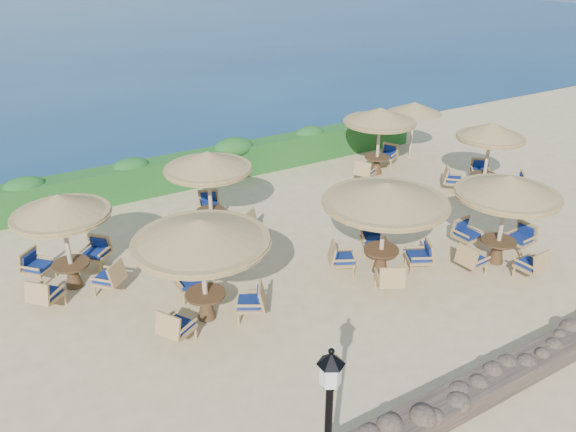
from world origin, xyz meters
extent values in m
plane|color=#CCB481|center=(0.00, 0.00, 0.00)|extent=(120.00, 120.00, 0.00)
plane|color=#0C294E|center=(0.00, 70.00, 0.00)|extent=(160.00, 160.00, 0.00)
cube|color=#184C1A|center=(0.00, 7.20, 0.60)|extent=(18.00, 0.90, 1.20)
cube|color=brown|center=(0.00, -6.20, 0.22)|extent=(15.00, 0.65, 0.44)
cylinder|color=silver|center=(-4.80, -6.80, 2.98)|extent=(0.30, 0.30, 0.36)
cone|color=black|center=(-4.80, -6.80, 3.22)|extent=(0.40, 0.40, 0.18)
cylinder|color=tan|center=(7.80, 5.20, 1.10)|extent=(0.10, 0.10, 2.20)
cone|color=olive|center=(7.80, 5.20, 2.18)|extent=(2.30, 2.30, 0.45)
cylinder|color=tan|center=(-4.22, -0.91, 1.20)|extent=(0.12, 0.12, 2.40)
cone|color=olive|center=(-4.22, -0.91, 2.38)|extent=(3.22, 3.22, 0.55)
cylinder|color=olive|center=(-4.22, -0.91, 2.10)|extent=(3.16, 3.16, 0.14)
cylinder|color=#4C321B|center=(-4.22, -0.91, 0.68)|extent=(0.96, 0.96, 0.06)
cone|color=#4C321B|center=(-4.22, -0.91, 0.33)|extent=(0.44, 0.44, 0.64)
cylinder|color=tan|center=(0.76, -1.38, 1.20)|extent=(0.12, 0.12, 2.40)
cone|color=olive|center=(0.76, -1.38, 2.38)|extent=(3.38, 3.38, 0.55)
cylinder|color=olive|center=(0.76, -1.38, 2.10)|extent=(3.31, 3.31, 0.14)
cylinder|color=#4C321B|center=(0.76, -1.38, 0.68)|extent=(0.96, 0.96, 0.06)
cone|color=#4C321B|center=(0.76, -1.38, 0.33)|extent=(0.44, 0.44, 0.64)
cylinder|color=tan|center=(3.91, -2.69, 1.20)|extent=(0.12, 0.12, 2.40)
cone|color=olive|center=(3.91, -2.69, 2.38)|extent=(2.84, 2.84, 0.55)
cylinder|color=olive|center=(3.91, -2.69, 2.10)|extent=(2.78, 2.78, 0.14)
cylinder|color=#4C321B|center=(3.91, -2.69, 0.68)|extent=(0.96, 0.96, 0.06)
cone|color=#4C321B|center=(3.91, -2.69, 0.33)|extent=(0.44, 0.44, 0.64)
cylinder|color=tan|center=(-6.66, 2.20, 1.20)|extent=(0.12, 0.12, 2.40)
cone|color=olive|center=(-6.66, 2.20, 2.38)|extent=(2.46, 2.46, 0.55)
cylinder|color=olive|center=(-6.66, 2.20, 2.10)|extent=(2.41, 2.41, 0.14)
cylinder|color=#4C321B|center=(-6.66, 2.20, 0.68)|extent=(0.96, 0.96, 0.06)
cone|color=#4C321B|center=(-6.66, 2.20, 0.33)|extent=(0.44, 0.44, 0.64)
cylinder|color=tan|center=(-2.23, 3.26, 1.20)|extent=(0.12, 0.12, 2.40)
cone|color=olive|center=(-2.23, 3.26, 2.38)|extent=(2.68, 2.68, 0.55)
cylinder|color=olive|center=(-2.23, 3.26, 2.10)|extent=(2.63, 2.63, 0.14)
cylinder|color=#4C321B|center=(-2.23, 3.26, 0.68)|extent=(0.96, 0.96, 0.06)
cone|color=#4C321B|center=(-2.23, 3.26, 0.33)|extent=(0.44, 0.44, 0.64)
cylinder|color=tan|center=(5.42, 4.51, 1.20)|extent=(0.12, 0.12, 2.40)
cone|color=olive|center=(5.42, 4.51, 2.38)|extent=(2.80, 2.80, 0.55)
cylinder|color=olive|center=(5.42, 4.51, 2.10)|extent=(2.74, 2.74, 0.14)
cylinder|color=#4C321B|center=(5.42, 4.51, 0.68)|extent=(0.96, 0.96, 0.06)
cone|color=#4C321B|center=(5.42, 4.51, 0.33)|extent=(0.44, 0.44, 0.64)
cylinder|color=tan|center=(7.50, 0.99, 1.20)|extent=(0.12, 0.12, 2.40)
cone|color=olive|center=(7.50, 0.99, 2.38)|extent=(2.38, 2.38, 0.55)
cylinder|color=olive|center=(7.50, 0.99, 2.10)|extent=(2.34, 2.34, 0.14)
cylinder|color=#4C321B|center=(7.50, 0.99, 0.68)|extent=(0.96, 0.96, 0.06)
cone|color=#4C321B|center=(7.50, 0.99, 0.33)|extent=(0.44, 0.44, 0.64)
camera|label=1|loc=(-8.31, -11.53, 8.14)|focal=35.00mm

